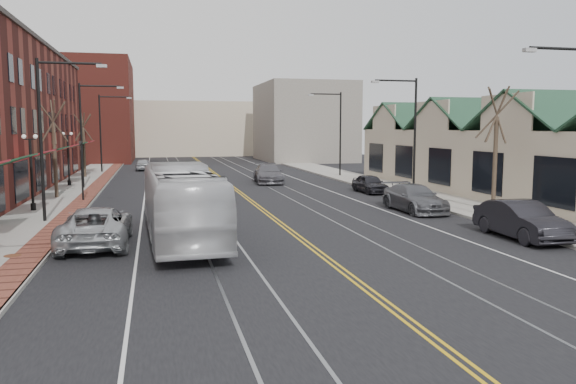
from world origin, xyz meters
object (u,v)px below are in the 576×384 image
parked_suv (96,226)px  parked_car_d (370,184)px  parked_car_b (521,220)px  transit_bus (181,203)px  parked_car_c (415,198)px

parked_suv → parked_car_d: size_ratio=1.45×
parked_car_b → parked_car_d: bearing=91.2°
parked_car_b → transit_bus: bearing=168.5°
parked_suv → transit_bus: bearing=-171.8°
transit_bus → parked_car_d: (14.30, 14.29, -0.92)m
parked_car_d → transit_bus: bearing=-136.9°
parked_car_b → parked_suv: bearing=172.4°
transit_bus → parked_car_c: (13.37, 5.12, -0.83)m
transit_bus → parked_car_c: size_ratio=2.16×
transit_bus → parked_suv: size_ratio=1.99×
parked_car_d → parked_car_b: bearing=-91.9°
parked_car_b → parked_car_d: 17.51m
parked_car_b → parked_car_d: size_ratio=1.25×
transit_bus → parked_car_d: size_ratio=2.88×
parked_suv → parked_car_b: (17.74, -2.74, 0.02)m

